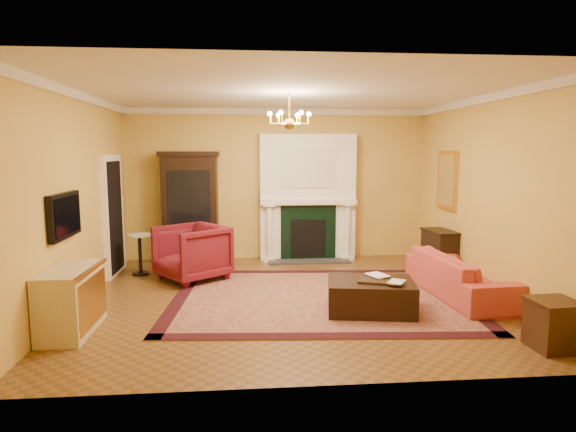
{
  "coord_description": "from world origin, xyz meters",
  "views": [
    {
      "loc": [
        -0.63,
        -6.93,
        2.16
      ],
      "look_at": [
        0.01,
        0.3,
        1.19
      ],
      "focal_mm": 30.0,
      "sensor_mm": 36.0,
      "label": 1
    }
  ],
  "objects": [
    {
      "name": "floor",
      "position": [
        0.0,
        0.0,
        -0.01
      ],
      "size": [
        6.0,
        5.5,
        0.02
      ],
      "primitive_type": "cube",
      "color": "brown",
      "rests_on": "ground"
    },
    {
      "name": "ceiling",
      "position": [
        0.0,
        0.0,
        3.01
      ],
      "size": [
        6.0,
        5.5,
        0.02
      ],
      "primitive_type": "cube",
      "color": "silver",
      "rests_on": "wall_back"
    },
    {
      "name": "wall_back",
      "position": [
        0.0,
        2.76,
        1.5
      ],
      "size": [
        6.0,
        0.02,
        3.0
      ],
      "primitive_type": "cube",
      "color": "#DABC4E",
      "rests_on": "floor"
    },
    {
      "name": "wall_front",
      "position": [
        0.0,
        -2.76,
        1.5
      ],
      "size": [
        6.0,
        0.02,
        3.0
      ],
      "primitive_type": "cube",
      "color": "#DABC4E",
      "rests_on": "floor"
    },
    {
      "name": "wall_left",
      "position": [
        -3.01,
        0.0,
        1.5
      ],
      "size": [
        0.02,
        5.5,
        3.0
      ],
      "primitive_type": "cube",
      "color": "#DABC4E",
      "rests_on": "floor"
    },
    {
      "name": "wall_right",
      "position": [
        3.01,
        0.0,
        1.5
      ],
      "size": [
        0.02,
        5.5,
        3.0
      ],
      "primitive_type": "cube",
      "color": "#DABC4E",
      "rests_on": "floor"
    },
    {
      "name": "fireplace",
      "position": [
        0.6,
        2.57,
        1.19
      ],
      "size": [
        1.9,
        0.7,
        2.5
      ],
      "color": "white",
      "rests_on": "wall_back"
    },
    {
      "name": "crown_molding",
      "position": [
        0.0,
        0.96,
        2.94
      ],
      "size": [
        6.0,
        5.5,
        0.12
      ],
      "color": "silver",
      "rests_on": "ceiling"
    },
    {
      "name": "doorway",
      "position": [
        -2.95,
        1.7,
        1.05
      ],
      "size": [
        0.08,
        1.05,
        2.1
      ],
      "color": "white",
      "rests_on": "wall_left"
    },
    {
      "name": "tv_panel",
      "position": [
        -2.95,
        -0.6,
        1.35
      ],
      "size": [
        0.09,
        0.95,
        0.58
      ],
      "color": "black",
      "rests_on": "wall_left"
    },
    {
      "name": "gilt_mirror",
      "position": [
        2.97,
        1.4,
        1.65
      ],
      "size": [
        0.06,
        0.76,
        1.05
      ],
      "color": "gold",
      "rests_on": "wall_right"
    },
    {
      "name": "chandelier",
      "position": [
        -0.0,
        0.0,
        2.61
      ],
      "size": [
        0.63,
        0.55,
        0.53
      ],
      "color": "gold",
      "rests_on": "ceiling"
    },
    {
      "name": "oriental_rug",
      "position": [
        0.44,
        -0.07,
        0.01
      ],
      "size": [
        4.53,
        3.53,
        0.02
      ],
      "primitive_type": "cube",
      "rotation": [
        0.0,
        0.0,
        -0.07
      ],
      "color": "#4B101E",
      "rests_on": "floor"
    },
    {
      "name": "china_cabinet",
      "position": [
        -1.71,
        2.49,
        1.04
      ],
      "size": [
        1.04,
        0.49,
        2.07
      ],
      "primitive_type": "cube",
      "rotation": [
        0.0,
        0.0,
        -0.02
      ],
      "color": "black",
      "rests_on": "floor"
    },
    {
      "name": "wingback_armchair",
      "position": [
        -1.55,
        1.14,
        0.52
      ],
      "size": [
        1.35,
        1.37,
        1.03
      ],
      "primitive_type": "imported",
      "rotation": [
        0.0,
        0.0,
        -0.91
      ],
      "color": "maroon",
      "rests_on": "floor"
    },
    {
      "name": "pedestal_table",
      "position": [
        -2.5,
        1.56,
        0.42
      ],
      "size": [
        0.41,
        0.41,
        0.73
      ],
      "color": "black",
      "rests_on": "floor"
    },
    {
      "name": "commode",
      "position": [
        -2.73,
        -1.15,
        0.39
      ],
      "size": [
        0.51,
        1.06,
        0.79
      ],
      "primitive_type": "cube",
      "rotation": [
        0.0,
        0.0,
        -0.01
      ],
      "color": "beige",
      "rests_on": "floor"
    },
    {
      "name": "coral_sofa",
      "position": [
        2.57,
        -0.15,
        0.42
      ],
      "size": [
        0.75,
        2.2,
        0.85
      ],
      "primitive_type": "imported",
      "rotation": [
        0.0,
        0.0,
        1.63
      ],
      "color": "#B8443A",
      "rests_on": "floor"
    },
    {
      "name": "end_table",
      "position": [
        2.72,
        -2.13,
        0.26
      ],
      "size": [
        0.47,
        0.47,
        0.53
      ],
      "primitive_type": "cube",
      "rotation": [
        0.0,
        0.0,
        0.05
      ],
      "color": "#361C0E",
      "rests_on": "floor"
    },
    {
      "name": "console_table",
      "position": [
        2.78,
        1.14,
        0.38
      ],
      "size": [
        0.47,
        0.73,
        0.76
      ],
      "primitive_type": "cube",
      "rotation": [
        0.0,
        0.0,
        0.13
      ],
      "color": "black",
      "rests_on": "floor"
    },
    {
      "name": "leather_ottoman",
      "position": [
        1.04,
        -0.75,
        0.23
      ],
      "size": [
        1.26,
        1.0,
        0.42
      ],
      "primitive_type": "cube",
      "rotation": [
        0.0,
        0.0,
        -0.16
      ],
      "color": "black",
      "rests_on": "oriental_rug"
    },
    {
      "name": "ottoman_tray",
      "position": [
        1.1,
        -0.82,
        0.46
      ],
      "size": [
        0.57,
        0.5,
        0.03
      ],
      "primitive_type": "cube",
      "rotation": [
        0.0,
        0.0,
        -0.35
      ],
      "color": "black",
      "rests_on": "leather_ottoman"
    },
    {
      "name": "book_a",
      "position": [
        1.05,
        -0.72,
        0.62
      ],
      "size": [
        0.21,
        0.11,
        0.3
      ],
      "primitive_type": "imported",
      "rotation": [
        0.0,
        0.0,
        0.41
      ],
      "color": "gray",
      "rests_on": "ottoman_tray"
    },
    {
      "name": "book_b",
      "position": [
        1.23,
        -0.95,
        0.6
      ],
      "size": [
        0.17,
        0.12,
        0.26
      ],
      "primitive_type": "imported",
      "rotation": [
        0.0,
        0.0,
        -0.58
      ],
      "color": "gray",
      "rests_on": "ottoman_tray"
    },
    {
      "name": "topiary_left",
      "position": [
        -0.13,
        2.53,
        1.49
      ],
      "size": [
        0.17,
        0.17,
        0.47
      ],
      "color": "gray",
      "rests_on": "fireplace"
    },
    {
      "name": "topiary_right",
      "position": [
        1.36,
        2.53,
        1.44
      ],
      "size": [
        0.14,
        0.14,
        0.38
      ],
      "color": "gray",
      "rests_on": "fireplace"
    }
  ]
}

